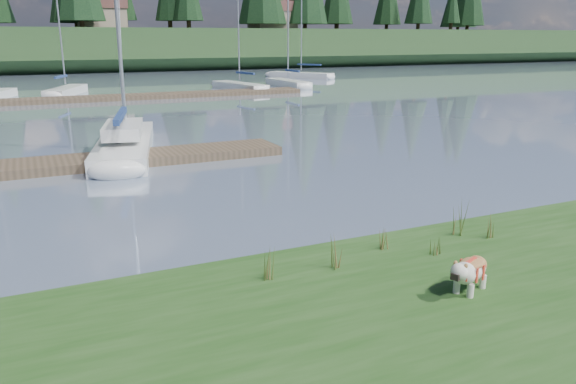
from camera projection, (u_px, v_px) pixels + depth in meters
name	position (u px, v px, depth m)	size (l,w,h in m)	color
ground	(96.00, 101.00, 38.24)	(200.00, 200.00, 0.00)	#7E8FA8
bank	(459.00, 384.00, 6.73)	(60.00, 9.00, 0.35)	#284B1C
ridge	(55.00, 50.00, 75.16)	(200.00, 20.00, 5.00)	#1D3419
bulldog	(470.00, 269.00, 8.70)	(0.99, 0.66, 0.58)	silver
sailboat_main	(126.00, 138.00, 21.59)	(3.81, 9.29, 13.10)	white
dock_near	(45.00, 166.00, 18.22)	(16.00, 2.00, 0.30)	#4C3D2C
dock_far	(126.00, 97.00, 39.01)	(26.00, 2.20, 0.30)	#4C3D2C
sailboat_bg_2	(69.00, 90.00, 42.48)	(3.89, 7.15, 10.80)	white
sailboat_bg_3	(236.00, 85.00, 46.43)	(2.90, 7.55, 10.95)	white
sailboat_bg_4	(285.00, 82.00, 49.46)	(1.57, 7.24, 10.72)	white
sailboat_bg_5	(295.00, 74.00, 59.81)	(5.70, 7.65, 11.53)	white
weed_0	(336.00, 251.00, 9.62)	(0.17, 0.14, 0.73)	#475B23
weed_1	(385.00, 239.00, 10.50)	(0.17, 0.14, 0.45)	#475B23
weed_2	(459.00, 220.00, 11.18)	(0.17, 0.14, 0.79)	#475B23
weed_3	(272.00, 264.00, 9.17)	(0.17, 0.14, 0.64)	#475B23
weed_4	(437.00, 247.00, 10.22)	(0.17, 0.14, 0.37)	#475B23
weed_5	(492.00, 228.00, 11.05)	(0.17, 0.14, 0.52)	#475B23
mud_lip	(298.00, 263.00, 10.60)	(60.00, 0.50, 0.14)	#33281C
house_1	(101.00, 13.00, 74.56)	(6.30, 5.30, 4.65)	gray
house_2	(272.00, 15.00, 82.55)	(6.30, 5.30, 4.65)	gray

